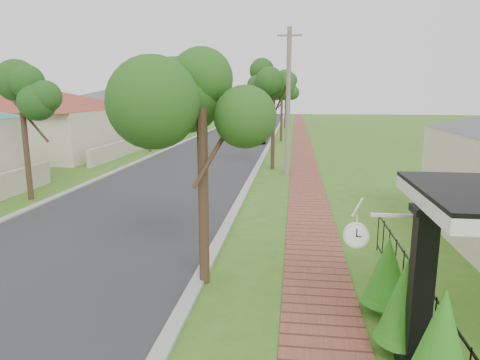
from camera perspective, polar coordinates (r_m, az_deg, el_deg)
The scene contains 16 objects.
ground at distance 8.57m, azimuth -12.38°, elevation -17.11°, with size 160.00×160.00×0.00m, color #3B6B19.
road at distance 27.94m, azimuth -4.49°, elevation 3.08°, with size 7.00×120.00×0.02m, color #28282B.
kerb_right at distance 27.43m, azimuth 3.01°, elevation 2.95°, with size 0.30×120.00×0.10m, color #9E9E99.
kerb_left at distance 28.90m, azimuth -11.60°, elevation 3.17°, with size 0.30×120.00×0.10m, color #9E9E99.
sidewalk at distance 27.36m, azimuth 8.45°, elevation 2.82°, with size 1.50×120.00×0.03m, color brown.
porch_post at distance 6.99m, azimuth 22.86°, elevation -14.39°, with size 0.48×0.48×2.52m.
picket_fence at distance 8.20m, azimuth 23.09°, elevation -15.02°, with size 0.03×8.02×1.00m.
street_trees at distance 34.35m, azimuth -2.02°, elevation 12.26°, with size 10.70×37.65×5.89m.
hedge_row at distance 6.69m, azimuth 22.89°, elevation -18.47°, with size 0.89×4.93×1.92m.
far_house_red at distance 32.35m, azimuth -25.98°, elevation 7.29°, with size 15.56×15.56×4.60m.
far_house_grey at distance 44.72m, azimuth -16.12°, elevation 8.83°, with size 15.56×15.56×4.60m.
parked_car_red at distance 36.18m, azimuth 2.03°, elevation 6.13°, with size 1.64×4.08×1.39m, color #5E120E.
parked_car_white at distance 46.40m, azimuth 2.78°, elevation 7.29°, with size 1.44×4.12×1.36m, color silver.
near_tree at distance 8.76m, azimuth -5.13°, elevation 9.89°, with size 1.88×1.88×4.82m.
utility_pole at distance 21.61m, azimuth 6.43°, elevation 10.33°, with size 1.20×0.24×7.19m.
station_clock at distance 6.87m, azimuth 15.59°, elevation -6.88°, with size 1.05×0.13×0.56m.
Camera 1 is at (2.68, -7.05, 4.06)m, focal length 32.00 mm.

